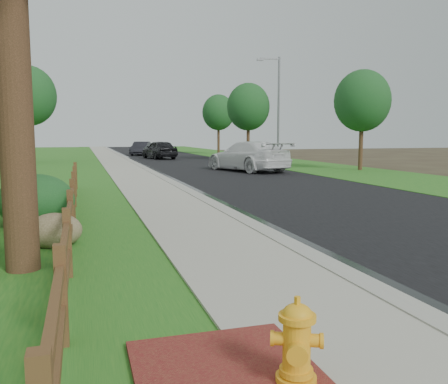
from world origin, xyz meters
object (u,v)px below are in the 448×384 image
object	(u,v)px
dark_car_mid	(159,150)
white_suv	(248,156)
fire_hydrant	(297,344)
ranch_fence	(72,205)
streetlight	(277,103)

from	to	relation	value
dark_car_mid	white_suv	bearing A→B (deg)	88.30
fire_hydrant	white_suv	world-z (taller)	white_suv
ranch_fence	dark_car_mid	bearing A→B (deg)	77.53
white_suv	streetlight	xyz separation A→B (m)	(5.38, 8.39, 3.71)
dark_car_mid	streetlight	distance (m)	11.55
fire_hydrant	streetlight	xyz separation A→B (m)	(13.12, 31.34, 4.16)
ranch_fence	fire_hydrant	size ratio (longest dim) A/B	22.71
streetlight	white_suv	bearing A→B (deg)	-122.65
ranch_fence	streetlight	world-z (taller)	streetlight
fire_hydrant	streetlight	distance (m)	34.23
ranch_fence	white_suv	bearing A→B (deg)	58.21
white_suv	streetlight	size ratio (longest dim) A/B	0.74
fire_hydrant	white_suv	xyz separation A→B (m)	(7.74, 22.95, 0.45)
fire_hydrant	dark_car_mid	xyz separation A→B (m)	(5.01, 38.65, 0.39)
fire_hydrant	dark_car_mid	world-z (taller)	dark_car_mid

